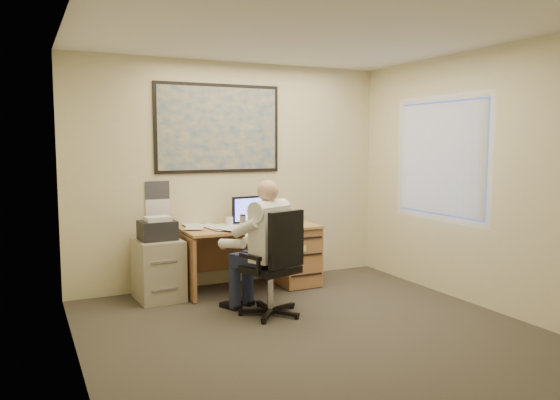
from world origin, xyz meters
name	(u,v)px	position (x,y,z in m)	size (l,w,h in m)	color
room_shell	(326,187)	(0.00, 0.00, 1.35)	(4.00, 4.50, 2.70)	#39342C
desk	(274,249)	(0.40, 1.90, 0.44)	(1.60, 0.97, 1.08)	tan
world_map	(219,129)	(-0.18, 2.23, 1.90)	(1.56, 0.03, 1.06)	#1E4C93
wall_calendar	(158,199)	(-0.93, 2.24, 1.08)	(0.28, 0.01, 0.42)	white
window_blinds	(440,159)	(1.97, 0.80, 1.55)	(0.06, 1.40, 1.30)	beige
filing_cabinet	(158,264)	(-1.02, 1.91, 0.40)	(0.51, 0.60, 0.93)	#A39C83
office_chair	(271,285)	(-0.15, 0.81, 0.31)	(0.80, 0.80, 1.08)	black
person	(269,248)	(-0.13, 0.89, 0.68)	(0.57, 0.81, 1.36)	white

